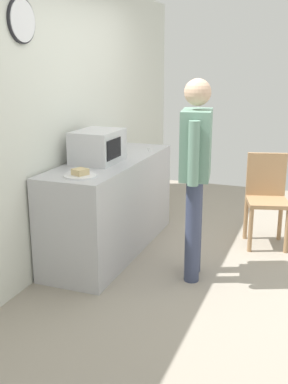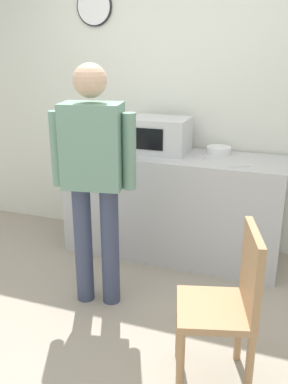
% 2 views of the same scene
% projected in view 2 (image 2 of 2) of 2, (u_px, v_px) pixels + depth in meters
% --- Properties ---
extents(ground_plane, '(6.00, 6.00, 0.00)m').
position_uv_depth(ground_plane, '(110.00, 328.00, 2.88)').
color(ground_plane, '#9E9384').
extents(back_wall, '(5.40, 0.13, 2.60)m').
position_uv_depth(back_wall, '(177.00, 105.00, 3.87)').
color(back_wall, silver).
rests_on(back_wall, ground_plane).
extents(kitchen_counter, '(1.89, 0.62, 0.93)m').
position_uv_depth(kitchen_counter, '(173.00, 205.00, 3.78)').
color(kitchen_counter, '#B7B7BC').
rests_on(kitchen_counter, ground_plane).
extents(microwave, '(0.50, 0.39, 0.30)m').
position_uv_depth(microwave, '(160.00, 135.00, 3.67)').
color(microwave, silver).
rests_on(microwave, kitchen_counter).
extents(sandwich_plate, '(0.28, 0.28, 0.07)m').
position_uv_depth(sandwich_plate, '(96.00, 148.00, 3.80)').
color(sandwich_plate, white).
rests_on(sandwich_plate, kitchen_counter).
extents(salad_bowl, '(0.21, 0.21, 0.06)m').
position_uv_depth(salad_bowl, '(219.00, 150.00, 3.66)').
color(salad_bowl, white).
rests_on(salad_bowl, kitchen_counter).
extents(fork_utensil, '(0.03, 0.17, 0.01)m').
position_uv_depth(fork_utensil, '(204.00, 156.00, 3.56)').
color(fork_utensil, silver).
rests_on(fork_utensil, kitchen_counter).
extents(spoon_utensil, '(0.16, 0.09, 0.01)m').
position_uv_depth(spoon_utensil, '(240.00, 166.00, 3.27)').
color(spoon_utensil, silver).
rests_on(spoon_utensil, kitchen_counter).
extents(person_standing, '(0.58, 0.31, 1.72)m').
position_uv_depth(person_standing, '(94.00, 171.00, 2.87)').
color(person_standing, '#39425F').
rests_on(person_standing, ground_plane).
extents(wooden_chair, '(0.49, 0.49, 0.94)m').
position_uv_depth(wooden_chair, '(229.00, 302.00, 2.27)').
color(wooden_chair, '#A87F56').
rests_on(wooden_chair, ground_plane).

